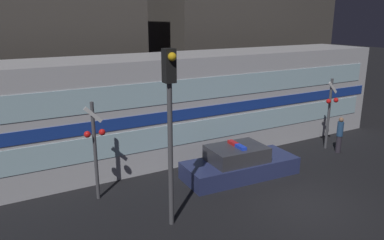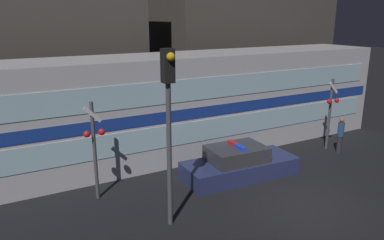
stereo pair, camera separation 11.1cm
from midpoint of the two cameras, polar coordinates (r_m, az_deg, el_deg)
ground_plane at (r=13.01m, az=16.33°, el=-12.15°), size 120.00×120.00×0.00m
train at (r=15.70m, az=-6.91°, el=1.68°), size 23.54×3.12×4.35m
police_car at (r=14.41m, az=6.98°, el=-6.66°), size 4.49×1.95×1.33m
pedestrian at (r=17.85m, az=21.41°, el=-2.07°), size 0.27×0.27×1.62m
crossing_signal_near at (r=17.91m, az=20.10°, el=1.54°), size 0.69×0.29×3.25m
crossing_signal_far at (r=12.47m, az=-14.81°, el=-3.73°), size 0.69×0.29×3.32m
traffic_light_corner at (r=10.12m, az=-3.70°, el=1.53°), size 0.30×0.46×5.10m
building_left at (r=21.37m, az=-20.57°, el=11.52°), size 7.96×6.72×9.53m
building_center at (r=26.08m, az=7.47°, el=12.93°), size 11.57×5.19×9.55m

